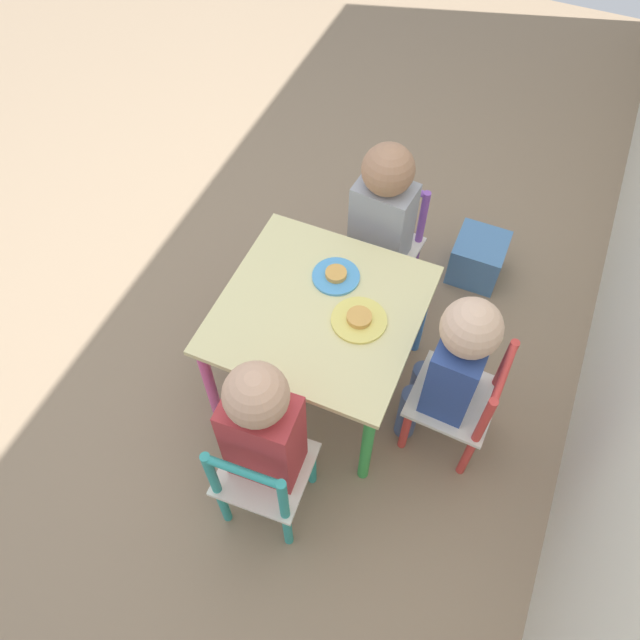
{
  "coord_description": "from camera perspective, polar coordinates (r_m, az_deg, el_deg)",
  "views": [
    {
      "loc": [
        1.04,
        0.45,
        2.02
      ],
      "look_at": [
        0.0,
        0.0,
        0.39
      ],
      "focal_mm": 35.0,
      "sensor_mm": 36.0,
      "label": 1
    }
  ],
  "objects": [
    {
      "name": "chair_teal",
      "position": [
        1.9,
        -5.27,
        -14.15
      ],
      "size": [
        0.27,
        0.27,
        0.5
      ],
      "rotation": [
        0.0,
        0.0,
        -1.51
      ],
      "color": "silver",
      "rests_on": "ground_plane"
    },
    {
      "name": "chair_purple",
      "position": [
        2.38,
        5.81,
        6.64
      ],
      "size": [
        0.28,
        0.28,
        0.5
      ],
      "rotation": [
        0.0,
        0.0,
        1.47
      ],
      "color": "silver",
      "rests_on": "ground_plane"
    },
    {
      "name": "kids_table",
      "position": [
        1.98,
        0.0,
        0.1
      ],
      "size": [
        0.61,
        0.61,
        0.46
      ],
      "color": "beige",
      "rests_on": "ground_plane"
    },
    {
      "name": "plate_left",
      "position": [
        1.99,
        1.47,
        4.07
      ],
      "size": [
        0.15,
        0.15,
        0.03
      ],
      "color": "#4C9EE0",
      "rests_on": "kids_table"
    },
    {
      "name": "child_left",
      "position": [
        2.19,
        5.6,
        9.25
      ],
      "size": [
        0.23,
        0.21,
        0.75
      ],
      "rotation": [
        0.0,
        0.0,
        1.47
      ],
      "color": "#38383D",
      "rests_on": "ground_plane"
    },
    {
      "name": "plate_back",
      "position": [
        1.9,
        3.59,
        0.06
      ],
      "size": [
        0.17,
        0.17,
        0.03
      ],
      "color": "#EADB66",
      "rests_on": "kids_table"
    },
    {
      "name": "storage_bin",
      "position": [
        2.61,
        14.23,
        5.54
      ],
      "size": [
        0.21,
        0.2,
        0.19
      ],
      "color": "#4C7FB7",
      "rests_on": "ground_plane"
    },
    {
      "name": "child_right",
      "position": [
        1.73,
        -5.04,
        -9.92
      ],
      "size": [
        0.22,
        0.21,
        0.77
      ],
      "rotation": [
        0.0,
        0.0,
        -1.51
      ],
      "color": "#7A6B5B",
      "rests_on": "ground_plane"
    },
    {
      "name": "ground_plane",
      "position": [
        2.31,
        0.0,
        -5.49
      ],
      "size": [
        6.0,
        6.0,
        0.0
      ],
      "primitive_type": "plane",
      "color": "#8C755B"
    },
    {
      "name": "child_back",
      "position": [
        1.88,
        12.05,
        -3.93
      ],
      "size": [
        0.21,
        0.22,
        0.72
      ],
      "rotation": [
        0.0,
        0.0,
        -0.05
      ],
      "color": "#4C608E",
      "rests_on": "ground_plane"
    },
    {
      "name": "chair_red",
      "position": [
        2.05,
        12.69,
        -7.33
      ],
      "size": [
        0.27,
        0.27,
        0.5
      ],
      "rotation": [
        0.0,
        0.0,
        -0.05
      ],
      "color": "silver",
      "rests_on": "ground_plane"
    }
  ]
}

